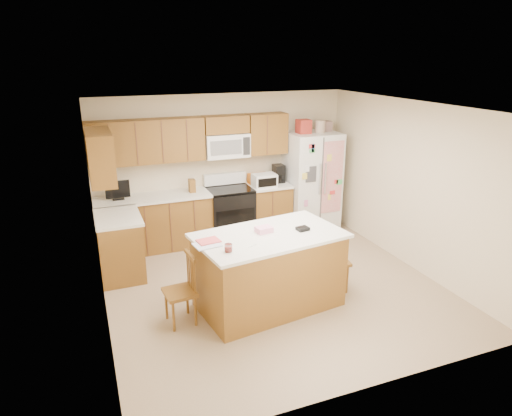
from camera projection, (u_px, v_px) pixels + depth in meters
name	position (u px, v px, depth m)	size (l,w,h in m)	color
ground	(273.00, 286.00, 6.48)	(4.50, 4.50, 0.00)	#8F7355
room_shell	(274.00, 189.00, 6.01)	(4.60, 4.60, 2.52)	beige
cabinetry	(175.00, 197.00, 7.43)	(3.36, 1.56, 2.15)	brown
stove	(230.00, 213.00, 8.03)	(0.76, 0.65, 1.13)	black
refrigerator	(312.00, 180.00, 8.37)	(0.90, 0.79, 2.04)	white
island	(269.00, 270.00, 5.84)	(1.96, 1.31, 1.09)	brown
windsor_chair_left	(182.00, 291.00, 5.49)	(0.40, 0.41, 0.88)	brown
windsor_chair_back	(249.00, 255.00, 6.41)	(0.50, 0.49, 0.94)	brown
windsor_chair_right	(332.00, 260.00, 6.27)	(0.43, 0.45, 0.93)	brown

